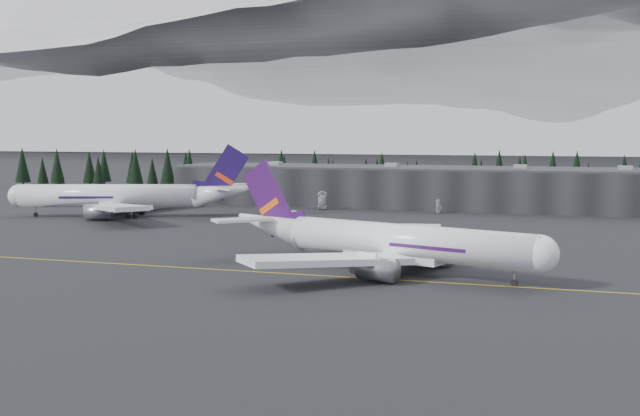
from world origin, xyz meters
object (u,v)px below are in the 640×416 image
(terminal, at_px, (422,187))
(jet_parked, at_px, (130,196))
(gse_vehicle_a, at_px, (322,207))
(gse_vehicle_b, at_px, (439,211))
(jet_main, at_px, (380,240))

(terminal, xyz_separation_m, jet_parked, (-71.86, -55.55, -0.58))
(jet_parked, bearing_deg, gse_vehicle_a, -160.44)
(terminal, relative_size, gse_vehicle_a, 28.08)
(terminal, relative_size, jet_parked, 2.39)
(gse_vehicle_a, height_order, gse_vehicle_b, gse_vehicle_a)
(terminal, xyz_separation_m, jet_main, (15.38, -119.28, -1.09))
(terminal, relative_size, jet_main, 2.61)
(jet_main, bearing_deg, jet_parked, 161.26)
(terminal, distance_m, gse_vehicle_b, 21.85)
(jet_main, relative_size, jet_parked, 0.91)
(jet_main, xyz_separation_m, gse_vehicle_a, (-42.21, 99.06, -4.42))
(gse_vehicle_a, xyz_separation_m, gse_vehicle_b, (35.35, 0.89, -0.09))
(jet_parked, relative_size, gse_vehicle_b, 16.23)
(terminal, distance_m, jet_main, 120.27)
(gse_vehicle_a, bearing_deg, gse_vehicle_b, -11.20)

